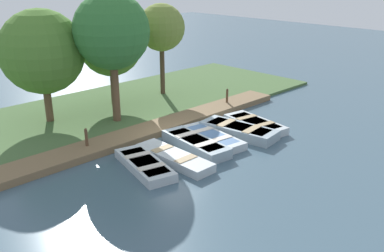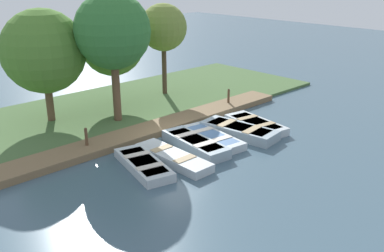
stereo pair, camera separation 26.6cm
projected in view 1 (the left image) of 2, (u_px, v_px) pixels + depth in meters
name	position (u px, v px, depth m)	size (l,w,h in m)	color
ground_plane	(176.00, 139.00, 18.14)	(80.00, 80.00, 0.00)	#425B6B
shore_bank	(109.00, 111.00, 21.47)	(8.00, 24.00, 0.15)	#476638
dock_walkway	(156.00, 128.00, 18.96)	(1.39, 15.09, 0.28)	brown
rowboat_0	(145.00, 165.00, 15.36)	(3.23, 1.77, 0.35)	#B2BCC1
rowboat_1	(174.00, 157.00, 15.95)	(3.45, 0.97, 0.35)	#B2BCC1
rowboat_2	(195.00, 144.00, 17.06)	(3.36, 1.44, 0.44)	#8C9EA8
rowboat_3	(212.00, 138.00, 17.83)	(3.28, 1.51, 0.34)	#B2BCC1
rowboat_4	(239.00, 130.00, 18.48)	(3.52, 1.68, 0.44)	#8C9EA8
rowboat_5	(255.00, 124.00, 19.32)	(3.19, 1.65, 0.37)	#B2BCC1
mooring_post_near	(87.00, 140.00, 16.64)	(0.12, 0.12, 1.01)	brown
mooring_post_far	(227.00, 98.00, 22.07)	(0.12, 0.12, 1.01)	brown
park_tree_far_left	(42.00, 52.00, 18.77)	(3.74, 3.74, 5.23)	brown
park_tree_left	(112.00, 32.00, 18.52)	(3.36, 3.36, 5.93)	brown
park_tree_center	(110.00, 45.00, 21.34)	(3.16, 3.16, 4.82)	#4C3828
park_tree_right	(161.00, 28.00, 22.97)	(2.54, 2.54, 5.10)	#4C3828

